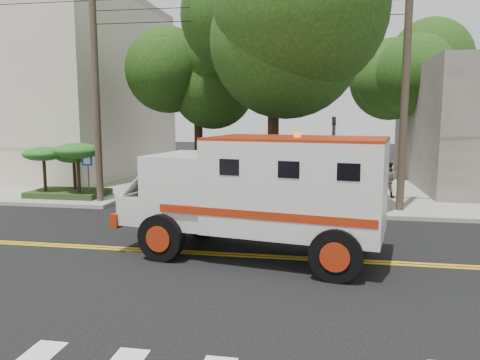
# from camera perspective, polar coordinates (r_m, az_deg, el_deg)

# --- Properties ---
(ground) EXTENTS (100.00, 100.00, 0.00)m
(ground) POSITION_cam_1_polar(r_m,az_deg,el_deg) (12.77, -6.02, -8.79)
(ground) COLOR black
(ground) RESTS_ON ground
(sidewalk_nw) EXTENTS (17.00, 17.00, 0.15)m
(sidewalk_nw) POSITION_cam_1_polar(r_m,az_deg,el_deg) (30.61, -23.58, 0.55)
(sidewalk_nw) COLOR gray
(sidewalk_nw) RESTS_ON ground
(building_left) EXTENTS (16.00, 14.00, 10.00)m
(building_left) POSITION_cam_1_polar(r_m,az_deg,el_deg) (32.80, -25.56, 9.78)
(building_left) COLOR beige
(building_left) RESTS_ON sidewalk_nw
(utility_pole_left) EXTENTS (0.28, 0.28, 9.00)m
(utility_pole_left) POSITION_cam_1_polar(r_m,az_deg,el_deg) (19.92, -17.14, 10.00)
(utility_pole_left) COLOR #382D23
(utility_pole_left) RESTS_ON ground
(utility_pole_right) EXTENTS (0.28, 0.28, 9.00)m
(utility_pole_right) POSITION_cam_1_polar(r_m,az_deg,el_deg) (18.18, 19.48, 10.13)
(utility_pole_right) COLOR #382D23
(utility_pole_right) RESTS_ON ground
(tree_main) EXTENTS (6.08, 5.70, 9.85)m
(tree_main) POSITION_cam_1_polar(r_m,az_deg,el_deg) (18.35, 5.54, 19.01)
(tree_main) COLOR black
(tree_main) RESTS_ON ground
(tree_left) EXTENTS (4.48, 4.20, 7.70)m
(tree_left) POSITION_cam_1_polar(r_m,az_deg,el_deg) (24.39, -4.56, 12.78)
(tree_left) COLOR black
(tree_left) RESTS_ON ground
(tree_right) EXTENTS (4.80, 4.50, 8.20)m
(tree_right) POSITION_cam_1_polar(r_m,az_deg,el_deg) (28.14, 21.68, 12.35)
(tree_right) COLOR black
(tree_right) RESTS_ON ground
(traffic_signal) EXTENTS (0.15, 0.18, 3.60)m
(traffic_signal) POSITION_cam_1_polar(r_m,az_deg,el_deg) (17.40, 11.29, 3.04)
(traffic_signal) COLOR #3F3F42
(traffic_signal) RESTS_ON ground
(accessibility_sign) EXTENTS (0.45, 0.10, 2.02)m
(accessibility_sign) POSITION_cam_1_polar(r_m,az_deg,el_deg) (20.47, -18.06, 1.10)
(accessibility_sign) COLOR #3F3F42
(accessibility_sign) RESTS_ON ground
(palm_planter) EXTENTS (3.52, 2.63, 2.36)m
(palm_planter) POSITION_cam_1_polar(r_m,az_deg,el_deg) (21.44, -20.44, 2.04)
(palm_planter) COLOR #1E3314
(palm_planter) RESTS_ON sidewalk_nw
(armored_truck) EXTENTS (7.20, 3.73, 3.13)m
(armored_truck) POSITION_cam_1_polar(r_m,az_deg,el_deg) (12.02, 2.76, -1.10)
(armored_truck) COLOR silver
(armored_truck) RESTS_ON ground
(pedestrian_a) EXTENTS (0.69, 0.47, 1.83)m
(pedestrian_a) POSITION_cam_1_polar(r_m,az_deg,el_deg) (20.99, 24.24, 0.12)
(pedestrian_a) COLOR gray
(pedestrian_a) RESTS_ON sidewalk_ne
(pedestrian_b) EXTENTS (0.91, 0.84, 1.52)m
(pedestrian_b) POSITION_cam_1_polar(r_m,az_deg,el_deg) (21.00, 17.58, 0.03)
(pedestrian_b) COLOR gray
(pedestrian_b) RESTS_ON sidewalk_ne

